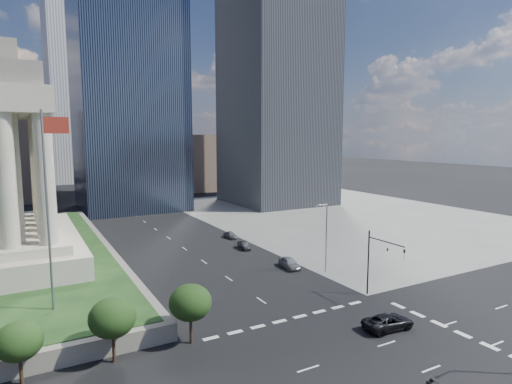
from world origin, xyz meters
TOP-DOWN VIEW (x-y plane):
  - ground at (0.00, 100.00)m, footprint 500.00×500.00m
  - sidewalk_ne at (46.00, 60.00)m, footprint 68.00×90.00m
  - flagpole at (-21.83, 24.00)m, footprint 2.52×0.24m
  - midrise_glass at (2.00, 95.00)m, footprint 26.00×26.00m
  - highrise_ne at (42.00, 85.00)m, footprint 26.00×28.00m
  - building_filler_ne at (32.00, 130.00)m, footprint 20.00×30.00m
  - traffic_signal_ne at (12.50, 13.70)m, footprint 0.30×5.74m
  - street_lamp_north at (13.33, 25.00)m, footprint 2.13×0.22m
  - pickup_truck at (7.47, 7.20)m, footprint 2.92×5.61m
  - parked_sedan_near at (9.90, 29.00)m, footprint 2.40×4.79m
  - parked_sedan_mid at (9.00, 41.79)m, footprint 1.84×3.93m
  - parked_sedan_far at (10.36, 50.07)m, footprint 3.89×1.70m

SIDE VIEW (x-z plane):
  - ground at x=0.00m, z-range 0.00..0.00m
  - sidewalk_ne at x=46.00m, z-range 0.00..0.03m
  - parked_sedan_mid at x=9.00m, z-range 0.00..1.25m
  - parked_sedan_far at x=10.36m, z-range 0.00..1.30m
  - pickup_truck at x=7.47m, z-range 0.00..1.51m
  - parked_sedan_near at x=9.90m, z-range 0.00..1.57m
  - traffic_signal_ne at x=12.50m, z-range 1.25..9.25m
  - street_lamp_north at x=13.33m, z-range 0.66..10.66m
  - building_filler_ne at x=32.00m, z-range 0.00..20.00m
  - flagpole at x=-21.83m, z-range 3.11..23.11m
  - midrise_glass at x=2.00m, z-range 0.00..60.00m
  - highrise_ne at x=42.00m, z-range 0.00..100.00m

